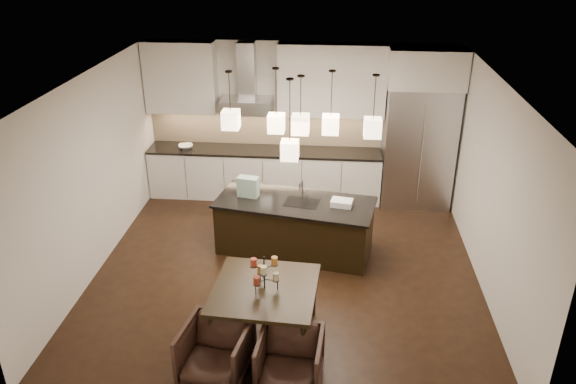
# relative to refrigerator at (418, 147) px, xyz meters

# --- Properties ---
(floor) EXTENTS (5.50, 5.50, 0.02)m
(floor) POSITION_rel_refrigerator_xyz_m (-2.10, -2.38, -1.08)
(floor) COLOR black
(floor) RESTS_ON ground
(ceiling) EXTENTS (5.50, 5.50, 0.02)m
(ceiling) POSITION_rel_refrigerator_xyz_m (-2.10, -2.38, 1.73)
(ceiling) COLOR white
(ceiling) RESTS_ON wall_back
(wall_back) EXTENTS (5.50, 0.02, 2.80)m
(wall_back) POSITION_rel_refrigerator_xyz_m (-2.10, 0.38, 0.32)
(wall_back) COLOR silver
(wall_back) RESTS_ON ground
(wall_front) EXTENTS (5.50, 0.02, 2.80)m
(wall_front) POSITION_rel_refrigerator_xyz_m (-2.10, -5.14, 0.32)
(wall_front) COLOR silver
(wall_front) RESTS_ON ground
(wall_left) EXTENTS (0.02, 5.50, 2.80)m
(wall_left) POSITION_rel_refrigerator_xyz_m (-4.86, -2.38, 0.32)
(wall_left) COLOR silver
(wall_left) RESTS_ON ground
(wall_right) EXTENTS (0.02, 5.50, 2.80)m
(wall_right) POSITION_rel_refrigerator_xyz_m (0.66, -2.38, 0.32)
(wall_right) COLOR silver
(wall_right) RESTS_ON ground
(refrigerator) EXTENTS (1.20, 0.72, 2.15)m
(refrigerator) POSITION_rel_refrigerator_xyz_m (0.00, 0.00, 0.00)
(refrigerator) COLOR #B7B7BA
(refrigerator) RESTS_ON floor
(fridge_panel) EXTENTS (1.26, 0.72, 0.65)m
(fridge_panel) POSITION_rel_refrigerator_xyz_m (0.00, 0.00, 1.40)
(fridge_panel) COLOR silver
(fridge_panel) RESTS_ON refrigerator
(lower_cabinets) EXTENTS (4.21, 0.62, 0.88)m
(lower_cabinets) POSITION_rel_refrigerator_xyz_m (-2.73, 0.05, -0.64)
(lower_cabinets) COLOR silver
(lower_cabinets) RESTS_ON floor
(countertop) EXTENTS (4.21, 0.66, 0.04)m
(countertop) POSITION_rel_refrigerator_xyz_m (-2.73, 0.05, -0.17)
(countertop) COLOR black
(countertop) RESTS_ON lower_cabinets
(backsplash) EXTENTS (4.21, 0.02, 0.63)m
(backsplash) POSITION_rel_refrigerator_xyz_m (-2.73, 0.35, 0.16)
(backsplash) COLOR beige
(backsplash) RESTS_ON countertop
(upper_cab_left) EXTENTS (1.25, 0.35, 1.25)m
(upper_cab_left) POSITION_rel_refrigerator_xyz_m (-4.20, 0.19, 1.10)
(upper_cab_left) COLOR silver
(upper_cab_left) RESTS_ON wall_back
(upper_cab_right) EXTENTS (1.85, 0.35, 1.25)m
(upper_cab_right) POSITION_rel_refrigerator_xyz_m (-1.55, 0.19, 1.10)
(upper_cab_right) COLOR silver
(upper_cab_right) RESTS_ON wall_back
(hood_canopy) EXTENTS (0.90, 0.52, 0.24)m
(hood_canopy) POSITION_rel_refrigerator_xyz_m (-3.03, 0.10, 0.65)
(hood_canopy) COLOR #B7B7BA
(hood_canopy) RESTS_ON wall_back
(hood_chimney) EXTENTS (0.30, 0.28, 0.96)m
(hood_chimney) POSITION_rel_refrigerator_xyz_m (-3.03, 0.21, 1.24)
(hood_chimney) COLOR #B7B7BA
(hood_chimney) RESTS_ON hood_canopy
(fruit_bowl) EXTENTS (0.31, 0.31, 0.06)m
(fruit_bowl) POSITION_rel_refrigerator_xyz_m (-4.16, 0.00, -0.12)
(fruit_bowl) COLOR silver
(fruit_bowl) RESTS_ON countertop
(island_body) EXTENTS (2.42, 1.32, 0.81)m
(island_body) POSITION_rel_refrigerator_xyz_m (-2.02, -1.85, -0.67)
(island_body) COLOR black
(island_body) RESTS_ON floor
(island_top) EXTENTS (2.50, 1.40, 0.04)m
(island_top) POSITION_rel_refrigerator_xyz_m (-2.02, -1.85, -0.25)
(island_top) COLOR black
(island_top) RESTS_ON island_body
(faucet) EXTENTS (0.13, 0.23, 0.35)m
(faucet) POSITION_rel_refrigerator_xyz_m (-1.92, -1.77, -0.06)
(faucet) COLOR silver
(faucet) RESTS_ON island_top
(tote_bag) EXTENTS (0.34, 0.22, 0.31)m
(tote_bag) POSITION_rel_refrigerator_xyz_m (-2.75, -1.72, -0.08)
(tote_bag) COLOR #27694C
(tote_bag) RESTS_ON island_top
(food_container) EXTENTS (0.35, 0.27, 0.09)m
(food_container) POSITION_rel_refrigerator_xyz_m (-1.33, -1.93, -0.19)
(food_container) COLOR silver
(food_container) RESTS_ON island_top
(dining_table) EXTENTS (1.28, 1.28, 0.73)m
(dining_table) POSITION_rel_refrigerator_xyz_m (-2.22, -3.93, -0.71)
(dining_table) COLOR black
(dining_table) RESTS_ON floor
(candelabra) EXTENTS (0.37, 0.37, 0.43)m
(candelabra) POSITION_rel_refrigerator_xyz_m (-2.22, -3.93, -0.14)
(candelabra) COLOR black
(candelabra) RESTS_ON dining_table
(candle_a) EXTENTS (0.08, 0.08, 0.10)m
(candle_a) POSITION_rel_refrigerator_xyz_m (-2.09, -3.94, -0.18)
(candle_a) COLOR beige
(candle_a) RESTS_ON candelabra
(candle_b) EXTENTS (0.08, 0.08, 0.10)m
(candle_b) POSITION_rel_refrigerator_xyz_m (-2.29, -3.81, -0.18)
(candle_b) COLOR #C87F31
(candle_b) RESTS_ON candelabra
(candle_c) EXTENTS (0.08, 0.08, 0.10)m
(candle_c) POSITION_rel_refrigerator_xyz_m (-2.30, -4.04, -0.18)
(candle_c) COLOR #9D3421
(candle_c) RESTS_ON candelabra
(candle_d) EXTENTS (0.08, 0.08, 0.10)m
(candle_d) POSITION_rel_refrigerator_xyz_m (-2.11, -3.85, -0.02)
(candle_d) COLOR #C87F31
(candle_d) RESTS_ON candelabra
(candle_e) EXTENTS (0.08, 0.08, 0.10)m
(candle_e) POSITION_rel_refrigerator_xyz_m (-2.35, -3.91, -0.02)
(candle_e) COLOR #9D3421
(candle_e) RESTS_ON candelabra
(candle_f) EXTENTS (0.08, 0.08, 0.10)m
(candle_f) POSITION_rel_refrigerator_xyz_m (-2.21, -4.06, -0.02)
(candle_f) COLOR beige
(candle_f) RESTS_ON candelabra
(armchair_left) EXTENTS (0.83, 0.85, 0.67)m
(armchair_left) POSITION_rel_refrigerator_xyz_m (-2.69, -4.63, -0.74)
(armchair_left) COLOR black
(armchair_left) RESTS_ON floor
(armchair_right) EXTENTS (0.73, 0.75, 0.64)m
(armchair_right) POSITION_rel_refrigerator_xyz_m (-1.86, -4.68, -0.75)
(armchair_right) COLOR black
(armchair_right) RESTS_ON floor
(pendant_a) EXTENTS (0.24, 0.24, 0.26)m
(pendant_a) POSITION_rel_refrigerator_xyz_m (-2.93, -1.90, 1.04)
(pendant_a) COLOR beige
(pendant_a) RESTS_ON ceiling
(pendant_b) EXTENTS (0.24, 0.24, 0.26)m
(pendant_b) POSITION_rel_refrigerator_xyz_m (-2.32, -1.66, 0.92)
(pendant_b) COLOR beige
(pendant_b) RESTS_ON ceiling
(pendant_c) EXTENTS (0.24, 0.24, 0.26)m
(pendant_c) POSITION_rel_refrigerator_xyz_m (-1.94, -2.06, 1.05)
(pendant_c) COLOR beige
(pendant_c) RESTS_ON ceiling
(pendant_d) EXTENTS (0.24, 0.24, 0.26)m
(pendant_d) POSITION_rel_refrigerator_xyz_m (-1.53, -1.74, 0.95)
(pendant_d) COLOR beige
(pendant_d) RESTS_ON ceiling
(pendant_e) EXTENTS (0.24, 0.24, 0.26)m
(pendant_e) POSITION_rel_refrigerator_xyz_m (-0.95, -1.93, 0.98)
(pendant_e) COLOR beige
(pendant_e) RESTS_ON ceiling
(pendant_f) EXTENTS (0.24, 0.24, 0.26)m
(pendant_f) POSITION_rel_refrigerator_xyz_m (-2.07, -2.24, 0.74)
(pendant_f) COLOR beige
(pendant_f) RESTS_ON ceiling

